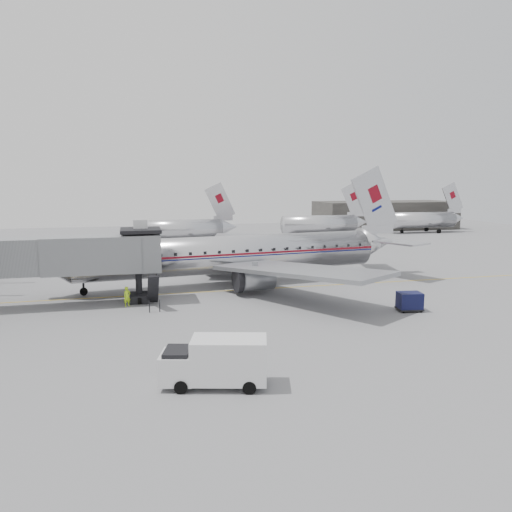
{
  "coord_description": "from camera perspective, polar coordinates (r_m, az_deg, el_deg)",
  "views": [
    {
      "loc": [
        -9.9,
        -40.05,
        10.4
      ],
      "look_at": [
        1.92,
        6.42,
        3.2
      ],
      "focal_mm": 35.0,
      "sensor_mm": 36.0,
      "label": 1
    }
  ],
  "objects": [
    {
      "name": "ground",
      "position": [
        42.54,
        -0.38,
        -5.61
      ],
      "size": [
        160.0,
        160.0,
        0.0
      ],
      "primitive_type": "plane",
      "color": "slate",
      "rests_on": "ground"
    },
    {
      "name": "airliner",
      "position": [
        50.82,
        -1.99,
        0.23
      ],
      "size": [
        38.44,
        35.44,
        12.18
      ],
      "rotation": [
        0.0,
        0.0,
        0.12
      ],
      "color": "silver",
      "rests_on": "ground"
    },
    {
      "name": "jet_bridge",
      "position": [
        44.67,
        -22.83,
        -0.14
      ],
      "size": [
        21.0,
        6.2,
        7.1
      ],
      "color": "slate",
      "rests_on": "ground"
    },
    {
      "name": "service_van",
      "position": [
        26.02,
        -4.66,
        -11.88
      ],
      "size": [
        5.73,
        3.38,
        2.53
      ],
      "rotation": [
        0.0,
        0.0,
        -0.26
      ],
      "color": "silver",
      "rests_on": "ground"
    },
    {
      "name": "hangar",
      "position": [
        114.36,
        14.5,
        4.56
      ],
      "size": [
        30.0,
        12.0,
        6.0
      ],
      "primitive_type": "cube",
      "color": "#34312F",
      "rests_on": "ground"
    },
    {
      "name": "distant_aircraft_far",
      "position": [
        107.44,
        18.56,
        4.01
      ],
      "size": [
        16.39,
        3.2,
        10.26
      ],
      "color": "silver",
      "rests_on": "ground"
    },
    {
      "name": "ramp_worker",
      "position": [
        43.29,
        -14.51,
        -4.5
      ],
      "size": [
        0.72,
        0.63,
        1.66
      ],
      "primitive_type": "imported",
      "rotation": [
        0.0,
        0.0,
        0.47
      ],
      "color": "#BBF31C",
      "rests_on": "ground"
    },
    {
      "name": "baggage_cart_navy",
      "position": [
        42.3,
        17.14,
        -4.95
      ],
      "size": [
        2.14,
        1.76,
        1.52
      ],
      "rotation": [
        0.0,
        0.0,
        -0.15
      ],
      "color": "#0D1035",
      "rests_on": "ground"
    },
    {
      "name": "distant_aircraft_mid",
      "position": [
        92.88,
        7.34,
        3.74
      ],
      "size": [
        16.39,
        3.2,
        10.26
      ],
      "color": "silver",
      "rests_on": "ground"
    },
    {
      "name": "distant_aircraft_near",
      "position": [
        82.8,
        -8.61,
        3.13
      ],
      "size": [
        16.39,
        3.2,
        10.26
      ],
      "color": "silver",
      "rests_on": "ground"
    },
    {
      "name": "apron_line",
      "position": [
        48.94,
        1.35,
        -3.73
      ],
      "size": [
        60.0,
        0.15,
        0.01
      ],
      "primitive_type": "cube",
      "rotation": [
        0.0,
        0.0,
        1.57
      ],
      "color": "gold",
      "rests_on": "ground"
    }
  ]
}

